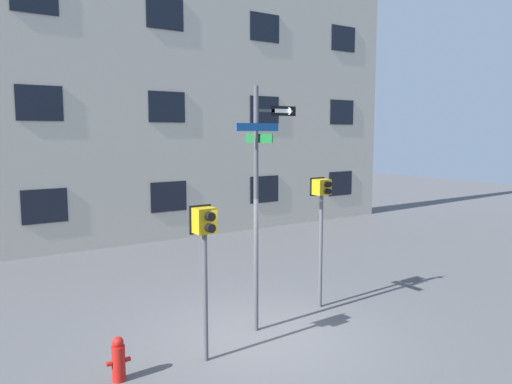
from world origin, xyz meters
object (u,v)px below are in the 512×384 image
street_sign_pole (259,191)px  pedestrian_signal_left (205,239)px  fire_hydrant (118,359)px  pedestrian_signal_right (321,208)px

street_sign_pole → pedestrian_signal_left: bearing=-158.0°
fire_hydrant → pedestrian_signal_right: bearing=9.2°
street_sign_pole → fire_hydrant: bearing=-171.1°
street_sign_pole → fire_hydrant: 3.70m
street_sign_pole → fire_hydrant: (-2.86, -0.45, -2.31)m
pedestrian_signal_right → fire_hydrant: pedestrian_signal_right is taller
pedestrian_signal_right → fire_hydrant: size_ratio=4.04×
street_sign_pole → pedestrian_signal_right: street_sign_pole is taller
fire_hydrant → pedestrian_signal_left: bearing=-5.7°
pedestrian_signal_left → pedestrian_signal_right: bearing=15.4°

